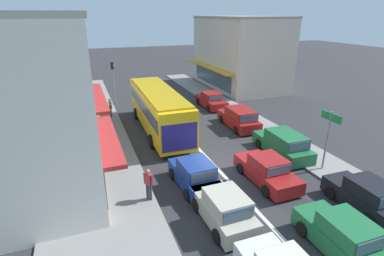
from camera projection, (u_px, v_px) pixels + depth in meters
The scene contains 20 objects.
ground_plane at pixel (218, 169), 17.62m from camera, with size 140.00×140.00×0.00m, color #2D2D30.
lane_centre_line at pixel (194, 144), 21.11m from camera, with size 0.20×28.00×0.01m, color silver.
sidewalk_left at pixel (92, 146), 20.61m from camera, with size 5.20×44.00×0.14m, color gray.
kerb_right at pixel (255, 123), 24.87m from camera, with size 2.80×44.00×0.12m, color gray.
shopfront_corner_near at pixel (6, 117), 13.14m from camera, with size 8.39×7.25×8.69m.
shopfront_mid_block at pixel (31, 81), 20.65m from camera, with size 8.68×9.29×8.46m.
building_right_far at pixel (239, 53), 36.24m from camera, with size 8.16×12.45×8.30m.
city_bus at pixel (159, 108), 22.81m from camera, with size 2.89×10.90×3.23m.
sedan_adjacent_lane_trail at pixel (267, 171), 16.16m from camera, with size 1.93×4.22×1.47m.
hatchback_behind_bus_near at pixel (342, 236), 11.36m from camera, with size 1.87×3.73×1.54m.
hatchback_adjacent_lane_lead at pixel (194, 175), 15.65m from camera, with size 1.93×3.76×1.54m.
hatchback_queue_gap_filler at pixel (224, 209), 12.93m from camera, with size 1.87×3.73×1.54m.
parked_hatchback_kerb_front at pixel (365, 196), 13.81m from camera, with size 1.89×3.74×1.54m.
parked_wagon_kerb_second at pixel (283, 144), 19.19m from camera, with size 2.04×4.55×1.58m.
parked_wagon_kerb_third at pixel (239, 118), 23.93m from camera, with size 2.03×4.55×1.58m.
parked_sedan_kerb_rear at pixel (211, 100), 29.13m from camera, with size 1.93×4.22×1.47m.
traffic_light_downstreet at pixel (113, 76), 29.32m from camera, with size 0.32×0.24×4.20m.
directional_road_sign at pixel (329, 127), 16.60m from camera, with size 0.10×1.40×3.60m.
pedestrian_with_handbag_near at pixel (110, 106), 25.91m from camera, with size 0.25×0.65×1.63m.
pedestrian_browsing_midblock at pixel (148, 182), 14.26m from camera, with size 0.39×0.47×1.63m.
Camera 1 is at (-6.90, -14.03, 8.61)m, focal length 28.00 mm.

